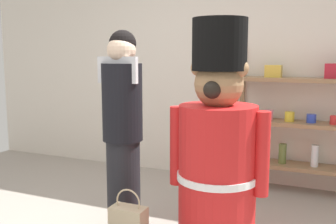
# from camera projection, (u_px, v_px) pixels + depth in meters

# --- Properties ---
(back_wall) EXTENTS (6.40, 0.12, 2.60)m
(back_wall) POSITION_uv_depth(u_px,v_px,m) (216.00, 65.00, 4.49)
(back_wall) COLOR silver
(back_wall) RESTS_ON ground_plane
(merchandise_shelf) EXTENTS (1.32, 0.35, 1.50)m
(merchandise_shelf) POSITION_uv_depth(u_px,v_px,m) (300.00, 121.00, 4.00)
(merchandise_shelf) COLOR #93704C
(merchandise_shelf) RESTS_ON ground_plane
(teddy_bear_guard) EXTENTS (0.73, 0.58, 1.67)m
(teddy_bear_guard) POSITION_uv_depth(u_px,v_px,m) (217.00, 154.00, 2.80)
(teddy_bear_guard) COLOR red
(teddy_bear_guard) RESTS_ON ground_plane
(person_shopper) EXTENTS (0.33, 0.31, 1.61)m
(person_shopper) POSITION_uv_depth(u_px,v_px,m) (123.00, 128.00, 3.06)
(person_shopper) COLOR black
(person_shopper) RESTS_ON ground_plane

